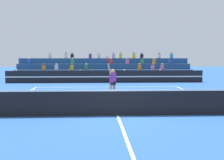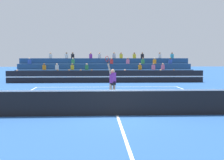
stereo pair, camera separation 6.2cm
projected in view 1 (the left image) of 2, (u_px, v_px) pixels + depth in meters
The scene contains 7 objects.
ground_plane at pixel (118, 116), 12.64m from camera, with size 120.00×120.00×0.00m, color #285699.
court_lines at pixel (118, 116), 12.64m from camera, with size 11.10×23.90×0.01m.
tennis_net at pixel (118, 102), 12.60m from camera, with size 12.00×0.10×1.10m.
sponsor_banner_wall at pixel (105, 77), 28.49m from camera, with size 18.00×0.26×1.10m.
bleacher_stand at pixel (104, 72), 31.62m from camera, with size 17.38×3.80×2.83m.
tennis_player at pixel (113, 82), 16.97m from camera, with size 0.71×0.86×2.47m.
tennis_ball at pixel (66, 107), 14.63m from camera, with size 0.07×0.07×0.07m, color #C6DB33.
Camera 1 is at (-0.88, -12.47, 2.41)m, focal length 50.00 mm.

